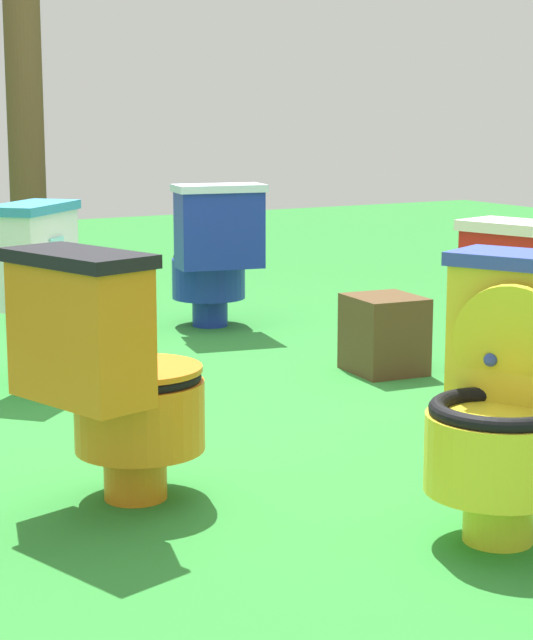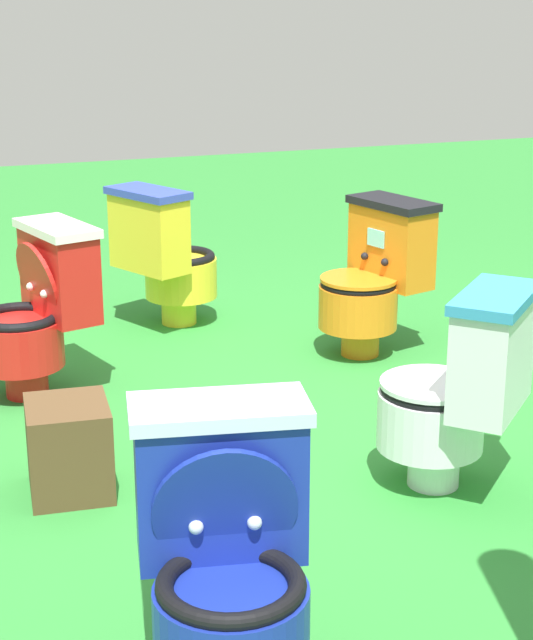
{
  "view_description": "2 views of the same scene",
  "coord_description": "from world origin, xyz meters",
  "px_view_note": "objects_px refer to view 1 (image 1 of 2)",
  "views": [
    {
      "loc": [
        -3.79,
        1.79,
        1.11
      ],
      "look_at": [
        -0.58,
        -0.03,
        0.42
      ],
      "focal_mm": 65.66,
      "sensor_mm": 36.0,
      "label": 1
    },
    {
      "loc": [
        3.49,
        -1.49,
        1.68
      ],
      "look_at": [
        -0.37,
        -0.1,
        0.38
      ],
      "focal_mm": 59.6,
      "sensor_mm": 36.0,
      "label": 2
    }
  ],
  "objects_px": {
    "toilet_blue": "(214,254)",
    "wooden_post": "(27,150)",
    "small_crate": "(384,334)",
    "toilet_orange": "(113,376)",
    "toilet_yellow": "(514,394)",
    "toilet_white": "(60,294)"
  },
  "relations": [
    {
      "from": "toilet_blue",
      "to": "wooden_post",
      "type": "relative_size",
      "value": 0.41
    },
    {
      "from": "wooden_post",
      "to": "small_crate",
      "type": "xyz_separation_m",
      "value": [
        -1.76,
        -0.94,
        -0.72
      ]
    },
    {
      "from": "toilet_orange",
      "to": "toilet_yellow",
      "type": "bearing_deg",
      "value": 32.17
    },
    {
      "from": "toilet_orange",
      "to": "toilet_white",
      "type": "height_order",
      "value": "same"
    },
    {
      "from": "toilet_white",
      "to": "small_crate",
      "type": "bearing_deg",
      "value": 116.96
    },
    {
      "from": "toilet_blue",
      "to": "toilet_yellow",
      "type": "xyz_separation_m",
      "value": [
        -2.92,
        0.62,
        0.0
      ]
    },
    {
      "from": "toilet_white",
      "to": "toilet_yellow",
      "type": "bearing_deg",
      "value": 58.08
    },
    {
      "from": "toilet_white",
      "to": "small_crate",
      "type": "height_order",
      "value": "toilet_white"
    },
    {
      "from": "toilet_white",
      "to": "wooden_post",
      "type": "bearing_deg",
      "value": -147.46
    },
    {
      "from": "toilet_yellow",
      "to": "small_crate",
      "type": "bearing_deg",
      "value": -50.62
    },
    {
      "from": "wooden_post",
      "to": "small_crate",
      "type": "relative_size",
      "value": 5.46
    },
    {
      "from": "wooden_post",
      "to": "small_crate",
      "type": "distance_m",
      "value": 2.12
    },
    {
      "from": "small_crate",
      "to": "toilet_blue",
      "type": "bearing_deg",
      "value": 8.3
    },
    {
      "from": "toilet_blue",
      "to": "toilet_orange",
      "type": "distance_m",
      "value": 2.62
    },
    {
      "from": "toilet_blue",
      "to": "wooden_post",
      "type": "bearing_deg",
      "value": 155.53
    },
    {
      "from": "toilet_blue",
      "to": "toilet_yellow",
      "type": "bearing_deg",
      "value": -91.14
    },
    {
      "from": "toilet_orange",
      "to": "wooden_post",
      "type": "height_order",
      "value": "wooden_post"
    },
    {
      "from": "toilet_blue",
      "to": "small_crate",
      "type": "relative_size",
      "value": 2.25
    },
    {
      "from": "toilet_blue",
      "to": "toilet_white",
      "type": "height_order",
      "value": "same"
    },
    {
      "from": "toilet_white",
      "to": "small_crate",
      "type": "xyz_separation_m",
      "value": [
        -0.43,
        -1.25,
        -0.21
      ]
    },
    {
      "from": "small_crate",
      "to": "wooden_post",
      "type": "bearing_deg",
      "value": 28.12
    },
    {
      "from": "toilet_yellow",
      "to": "toilet_white",
      "type": "bearing_deg",
      "value": -13.36
    }
  ]
}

